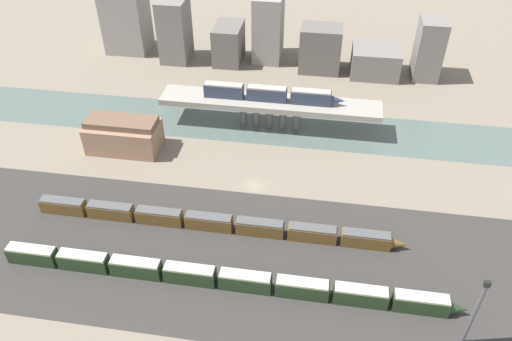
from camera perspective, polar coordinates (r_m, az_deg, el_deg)
ground_plane at (r=125.43m, az=-0.13°, el=-1.75°), size 400.00×400.00×0.00m
railbed_yard at (r=108.48m, az=-2.13°, el=-9.87°), size 280.00×42.00×0.01m
river_water at (r=147.44m, az=1.55°, el=5.14°), size 320.00×19.48×0.01m
bridge at (r=143.63m, az=1.60°, el=7.53°), size 62.90×9.35×8.60m
train_on_bridge at (r=141.85m, az=1.74°, el=8.72°), size 39.90×2.80×4.14m
train_yard_near at (r=102.31m, az=-3.81°, el=-12.21°), size 93.59×2.80×4.05m
train_yard_mid at (r=113.47m, az=-4.79°, el=-5.95°), size 84.41×2.74×3.73m
warehouse_building at (r=140.31m, az=-14.90°, el=3.98°), size 19.34×10.34×9.36m
signal_tower at (r=96.35m, az=23.66°, el=-14.73°), size 1.00×0.75×17.19m
city_block_far_left at (r=194.36m, az=-14.62°, el=16.26°), size 14.89×12.53×22.49m
city_block_left at (r=183.51m, az=-9.28°, el=15.54°), size 9.59×11.96×21.82m
city_block_center at (r=181.95m, az=-3.15°, el=14.30°), size 9.46×14.43×13.23m
city_block_right at (r=181.86m, az=1.41°, el=16.03°), size 9.76×13.84×23.13m
city_block_far_right at (r=176.36m, az=7.37°, el=13.62°), size 13.87×10.38×15.47m
city_block_tall at (r=178.25m, az=13.47°, el=12.07°), size 16.03×14.11×9.38m
city_block_low at (r=178.80m, az=19.14°, el=12.97°), size 8.45×11.00×19.99m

